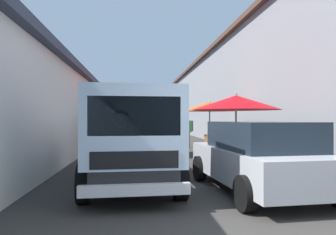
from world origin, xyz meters
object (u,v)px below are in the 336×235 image
hatchback_car (258,156)px  parked_scooter (237,149)px  fruit_stall_mid_lane (133,108)px  fruit_stall_far_left (236,110)px  vendor_by_crates (187,130)px  fruit_stall_near_right (135,115)px  delivery_truck (132,142)px  fruit_stall_near_left (210,112)px

hatchback_car → parked_scooter: size_ratio=2.38×
fruit_stall_mid_lane → hatchback_car: size_ratio=0.70×
fruit_stall_far_left → vendor_by_crates: 7.17m
fruit_stall_near_right → delivery_truck: 11.67m
fruit_stall_mid_lane → fruit_stall_far_left: bearing=-141.8°
fruit_stall_far_left → delivery_truck: (-2.59, 3.01, -0.75)m
fruit_stall_near_left → vendor_by_crates: (2.77, 0.56, -0.85)m
vendor_by_crates → fruit_stall_near_right: bearing=54.2°
fruit_stall_near_right → fruit_stall_far_left: size_ratio=0.91×
fruit_stall_near_right → hatchback_car: bearing=-167.7°
fruit_stall_mid_lane → hatchback_car: 7.23m
delivery_truck → fruit_stall_far_left: bearing=-49.3°
fruit_stall_mid_lane → parked_scooter: size_ratio=1.66×
fruit_stall_mid_lane → vendor_by_crates: 4.36m
fruit_stall_near_right → delivery_truck: size_ratio=0.47×
fruit_stall_near_left → fruit_stall_far_left: 4.35m
fruit_stall_mid_lane → parked_scooter: 4.53m
fruit_stall_mid_lane → parked_scooter: (-2.23, -3.65, -1.49)m
fruit_stall_near_right → hatchback_car: (-11.80, -2.57, -0.98)m
fruit_stall_near_right → fruit_stall_mid_lane: 5.19m
fruit_stall_far_left → vendor_by_crates: (7.11, 0.29, -0.83)m
fruit_stall_near_right → fruit_stall_mid_lane: size_ratio=0.84×
fruit_stall_far_left → vendor_by_crates: fruit_stall_far_left is taller
hatchback_car → delivery_truck: (0.15, 2.60, 0.30)m
fruit_stall_mid_lane → vendor_by_crates: bearing=-40.5°
fruit_stall_mid_lane → delivery_truck: (-6.47, -0.03, -0.90)m
delivery_truck → vendor_by_crates: 10.08m
fruit_stall_near_left → parked_scooter: bearing=-173.1°
fruit_stall_far_left → parked_scooter: (1.65, -0.60, -1.34)m
fruit_stall_near_left → fruit_stall_far_left: fruit_stall_near_left is taller
fruit_stall_far_left → delivery_truck: size_ratio=0.52×
fruit_stall_mid_lane → delivery_truck: bearing=-179.7°
hatchback_car → delivery_truck: delivery_truck is taller
hatchback_car → fruit_stall_near_left: bearing=-5.5°
vendor_by_crates → parked_scooter: vendor_by_crates is taller
fruit_stall_far_left → hatchback_car: size_ratio=0.64×
vendor_by_crates → hatchback_car: bearing=179.3°
fruit_stall_far_left → fruit_stall_near_right: bearing=18.2°
fruit_stall_near_left → vendor_by_crates: size_ratio=1.43×
fruit_stall_near_left → fruit_stall_far_left: size_ratio=0.91×
fruit_stall_mid_lane → vendor_by_crates: size_ratio=1.71×
delivery_truck → hatchback_car: bearing=-93.3°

